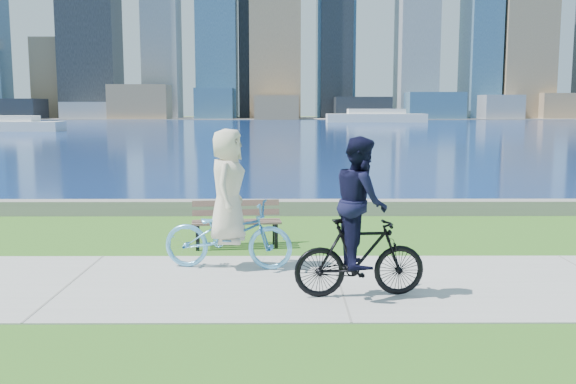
% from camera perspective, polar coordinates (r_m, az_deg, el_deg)
% --- Properties ---
extents(ground, '(320.00, 320.00, 0.00)m').
position_cam_1_polar(ground, '(9.64, 4.58, -8.20)').
color(ground, '#2C6119').
rests_on(ground, ground).
extents(concrete_path, '(80.00, 3.50, 0.02)m').
position_cam_1_polar(concrete_path, '(9.64, 4.58, -8.14)').
color(concrete_path, '#A5A49F').
rests_on(concrete_path, ground).
extents(seawall, '(90.00, 0.50, 0.35)m').
position_cam_1_polar(seawall, '(15.65, 2.69, -1.38)').
color(seawall, slate).
rests_on(seawall, ground).
extents(bay_water, '(320.00, 131.00, 0.01)m').
position_cam_1_polar(bay_water, '(81.29, 0.30, 5.80)').
color(bay_water, navy).
rests_on(bay_water, ground).
extents(far_shore, '(320.00, 30.00, 0.12)m').
position_cam_1_polar(far_shore, '(139.27, 0.07, 6.59)').
color(far_shore, gray).
rests_on(far_shore, ground).
extents(city_skyline, '(177.75, 22.07, 76.00)m').
position_cam_1_polar(city_skyline, '(139.18, -0.25, 16.13)').
color(city_skyline, slate).
rests_on(city_skyline, ground).
extents(ferry_near, '(12.05, 3.44, 1.64)m').
position_cam_1_polar(ferry_near, '(73.92, -23.95, 5.48)').
color(ferry_near, white).
rests_on(ferry_near, ground).
extents(ferry_far, '(16.07, 4.59, 2.18)m').
position_cam_1_polar(ferry_far, '(106.25, 7.82, 6.65)').
color(ferry_far, white).
rests_on(ferry_far, ground).
extents(park_bench, '(1.70, 0.75, 0.85)m').
position_cam_1_polar(park_bench, '(12.08, -4.61, -2.41)').
color(park_bench, black).
rests_on(park_bench, ground).
extents(cyclist_woman, '(1.00, 2.17, 2.26)m').
position_cam_1_polar(cyclist_woman, '(10.36, -5.36, -2.23)').
color(cyclist_woman, '#62B7EE').
rests_on(cyclist_woman, ground).
extents(cyclist_man, '(0.74, 1.85, 2.21)m').
position_cam_1_polar(cyclist_man, '(8.82, 6.43, -3.37)').
color(cyclist_man, black).
rests_on(cyclist_man, ground).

